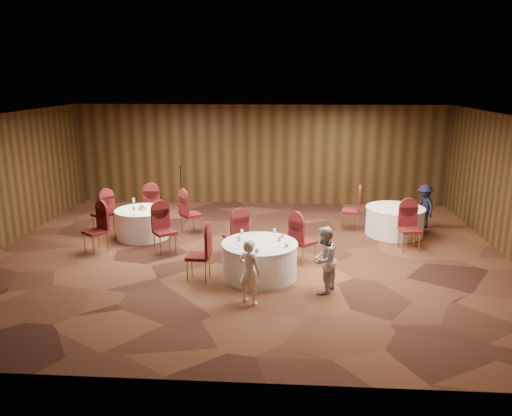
# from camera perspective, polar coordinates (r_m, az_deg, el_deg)

# --- Properties ---
(ground) EXTENTS (12.00, 12.00, 0.00)m
(ground) POSITION_cam_1_polar(r_m,az_deg,el_deg) (11.74, -1.04, -5.43)
(ground) COLOR black
(ground) RESTS_ON ground
(room_shell) EXTENTS (12.00, 12.00, 12.00)m
(room_shell) POSITION_cam_1_polar(r_m,az_deg,el_deg) (11.21, -1.09, 4.03)
(room_shell) COLOR silver
(room_shell) RESTS_ON ground
(table_main) EXTENTS (1.58, 1.58, 0.74)m
(table_main) POSITION_cam_1_polar(r_m,az_deg,el_deg) (10.42, 0.42, -5.91)
(table_main) COLOR white
(table_main) RESTS_ON ground
(table_left) EXTENTS (1.39, 1.39, 0.74)m
(table_left) POSITION_cam_1_polar(r_m,az_deg,el_deg) (13.26, -12.81, -1.70)
(table_left) COLOR white
(table_left) RESTS_ON ground
(table_right) EXTENTS (1.52, 1.52, 0.74)m
(table_right) POSITION_cam_1_polar(r_m,az_deg,el_deg) (13.64, 15.55, -1.42)
(table_right) COLOR white
(table_right) RESTS_ON ground
(chairs_main) EXTENTS (2.82, 1.95, 1.00)m
(chairs_main) POSITION_cam_1_polar(r_m,az_deg,el_deg) (10.97, -1.06, -4.14)
(chairs_main) COLOR #420D14
(chairs_main) RESTS_ON ground
(chairs_left) EXTENTS (3.10, 3.03, 1.00)m
(chairs_left) POSITION_cam_1_polar(r_m,az_deg,el_deg) (13.20, -12.89, -1.21)
(chairs_left) COLOR #420D14
(chairs_left) RESTS_ON ground
(chairs_right) EXTENTS (1.79, 2.23, 1.00)m
(chairs_right) POSITION_cam_1_polar(r_m,az_deg,el_deg) (13.18, 13.80, -1.30)
(chairs_right) COLOR #420D14
(chairs_right) RESTS_ON ground
(tabletop_main) EXTENTS (1.07, 1.10, 0.22)m
(tabletop_main) POSITION_cam_1_polar(r_m,az_deg,el_deg) (10.19, 1.24, -3.64)
(tabletop_main) COLOR silver
(tabletop_main) RESTS_ON table_main
(tabletop_left) EXTENTS (0.78, 0.89, 0.22)m
(tabletop_left) POSITION_cam_1_polar(r_m,az_deg,el_deg) (13.14, -12.91, 0.16)
(tabletop_left) COLOR silver
(tabletop_left) RESTS_ON table_left
(tabletop_right) EXTENTS (0.08, 0.08, 0.22)m
(tabletop_right) POSITION_cam_1_polar(r_m,az_deg,el_deg) (13.30, 16.61, 0.43)
(tabletop_right) COLOR silver
(tabletop_right) RESTS_ON table_right
(mic_stand) EXTENTS (0.24, 0.24, 1.45)m
(mic_stand) POSITION_cam_1_polar(r_m,az_deg,el_deg) (15.46, -8.51, 1.00)
(mic_stand) COLOR black
(mic_stand) RESTS_ON ground
(woman_a) EXTENTS (0.54, 0.49, 1.24)m
(woman_a) POSITION_cam_1_polar(r_m,az_deg,el_deg) (9.16, -0.74, -7.30)
(woman_a) COLOR white
(woman_a) RESTS_ON ground
(woman_b) EXTENTS (0.73, 0.80, 1.32)m
(woman_b) POSITION_cam_1_polar(r_m,az_deg,el_deg) (9.68, 7.72, -5.90)
(woman_b) COLOR #BBBBC0
(woman_b) RESTS_ON ground
(man_c) EXTENTS (0.66, 0.87, 1.20)m
(man_c) POSITION_cam_1_polar(r_m,az_deg,el_deg) (14.50, 18.69, 0.22)
(man_c) COLOR black
(man_c) RESTS_ON ground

